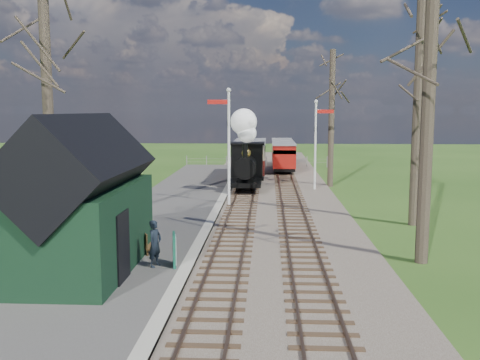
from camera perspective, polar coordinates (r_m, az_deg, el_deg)
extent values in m
plane|color=#2A4D18|center=(12.83, -3.38, -15.85)|extent=(140.00, 140.00, 0.00)
ellipsoid|color=#385B23|center=(78.93, -16.72, -7.42)|extent=(57.60, 36.00, 16.20)
ellipsoid|color=#385B23|center=(80.58, 9.19, -9.32)|extent=(70.40, 44.00, 19.80)
ellipsoid|color=#385B23|center=(85.00, -3.41, -7.20)|extent=(64.00, 40.00, 18.00)
cube|color=brown|center=(34.08, 2.92, -1.03)|extent=(8.00, 60.00, 0.10)
cube|color=brown|center=(34.11, -0.11, -0.86)|extent=(0.07, 60.00, 0.12)
cube|color=brown|center=(34.08, 1.57, -0.87)|extent=(0.07, 60.00, 0.12)
cube|color=#38281C|center=(34.10, 0.73, -0.94)|extent=(1.60, 60.00, 0.09)
cube|color=brown|center=(34.07, 4.27, -0.89)|extent=(0.07, 60.00, 0.12)
cube|color=brown|center=(34.11, 5.94, -0.90)|extent=(0.07, 60.00, 0.12)
cube|color=#38281C|center=(34.09, 5.10, -0.97)|extent=(1.60, 60.00, 0.09)
cube|color=#474442|center=(26.63, -7.53, -3.38)|extent=(5.00, 44.00, 0.20)
cube|color=#B2AD9E|center=(26.30, -2.59, -3.44)|extent=(0.40, 44.00, 0.21)
cube|color=black|center=(17.07, -16.43, -4.94)|extent=(3.00, 6.00, 2.60)
cube|color=black|center=(16.78, -16.66, 1.25)|extent=(3.25, 6.30, 3.25)
cube|color=black|center=(15.76, -12.35, -6.95)|extent=(0.06, 1.20, 2.00)
cylinder|color=silver|center=(27.86, -1.19, 3.18)|extent=(0.14, 0.14, 6.00)
sphere|color=silver|center=(27.80, -1.21, 9.57)|extent=(0.24, 0.24, 0.24)
cube|color=#B7140F|center=(27.83, -2.35, 8.33)|extent=(1.10, 0.08, 0.22)
cube|color=black|center=(27.79, -1.20, 6.06)|extent=(0.18, 0.06, 0.30)
cylinder|color=silver|center=(33.91, 8.03, 3.45)|extent=(0.14, 0.14, 5.50)
sphere|color=silver|center=(33.84, 8.12, 8.27)|extent=(0.24, 0.24, 0.24)
cube|color=#B7140F|center=(33.89, 9.04, 7.24)|extent=(1.10, 0.08, 0.22)
cube|color=black|center=(33.85, 8.07, 5.39)|extent=(0.18, 0.06, 0.30)
cylinder|color=#382D23|center=(22.44, -19.84, 8.11)|extent=(0.41, 0.41, 11.00)
cylinder|color=#382D23|center=(18.46, 19.53, 9.91)|extent=(0.42, 0.42, 12.00)
cylinder|color=#382D23|center=(24.57, 18.40, 6.91)|extent=(0.40, 0.40, 10.00)
cylinder|color=#382D23|center=(35.95, 9.73, 6.43)|extent=(0.39, 0.39, 9.00)
cube|color=slate|center=(47.91, 1.77, 2.27)|extent=(12.60, 0.02, 0.01)
cube|color=slate|center=(47.94, 1.77, 1.91)|extent=(12.60, 0.02, 0.02)
cylinder|color=slate|center=(47.94, 1.77, 1.97)|extent=(0.08, 0.08, 1.00)
cube|color=black|center=(33.30, 0.69, -0.10)|extent=(1.88, 4.42, 0.28)
cylinder|color=black|center=(32.53, 0.64, 1.49)|extent=(1.22, 2.87, 1.22)
cube|color=black|center=(34.49, 0.78, 2.01)|extent=(1.99, 1.77, 2.21)
cylinder|color=black|center=(31.34, 0.56, 3.09)|extent=(0.31, 0.31, 0.88)
sphere|color=#B98B36|center=(32.78, 0.67, 2.89)|extent=(0.57, 0.57, 0.57)
sphere|color=white|center=(31.27, 0.74, 5.00)|extent=(1.11, 1.11, 1.11)
sphere|color=white|center=(31.37, 0.39, 6.22)|extent=(1.55, 1.55, 1.55)
cylinder|color=black|center=(32.03, -0.31, -0.66)|extent=(0.11, 0.71, 0.71)
cylinder|color=black|center=(31.99, 1.48, -0.67)|extent=(0.11, 0.71, 0.71)
cube|color=black|center=(39.27, 1.04, 0.89)|extent=(2.10, 7.74, 0.33)
cube|color=#5A1814|center=(39.20, 1.05, 1.85)|extent=(2.21, 7.74, 0.99)
cube|color=#C0B491|center=(39.11, 1.05, 3.30)|extent=(2.21, 7.74, 0.99)
cube|color=slate|center=(39.07, 1.05, 4.11)|extent=(2.32, 7.96, 0.13)
cube|color=black|center=(43.37, 4.67, 1.39)|extent=(1.69, 4.43, 0.27)
cube|color=maroon|center=(43.31, 4.68, 2.09)|extent=(1.77, 4.43, 0.80)
cube|color=#C0B491|center=(43.25, 4.69, 3.14)|extent=(1.77, 4.43, 0.80)
cube|color=slate|center=(43.21, 4.70, 3.73)|extent=(1.86, 4.61, 0.11)
cube|color=black|center=(48.84, 4.49, 2.07)|extent=(1.69, 4.43, 0.27)
cube|color=maroon|center=(48.79, 4.50, 2.69)|extent=(1.77, 4.43, 0.80)
cube|color=#C0B491|center=(48.73, 4.51, 3.63)|extent=(1.77, 4.43, 0.80)
cube|color=slate|center=(48.70, 4.51, 4.15)|extent=(1.86, 4.61, 0.11)
cube|color=#104E39|center=(17.05, -7.04, -7.38)|extent=(0.22, 0.72, 1.05)
cube|color=silver|center=(17.05, -6.87, -7.38)|extent=(0.14, 0.61, 0.86)
cube|color=#483319|center=(18.98, -9.79, -6.87)|extent=(0.88, 1.34, 0.06)
cube|color=#483319|center=(18.88, -10.31, -6.17)|extent=(0.58, 1.20, 0.56)
cube|color=#483319|center=(18.45, -9.74, -7.67)|extent=(0.06, 0.06, 0.19)
cube|color=#483319|center=(19.56, -9.82, -6.80)|extent=(0.06, 0.06, 0.19)
imported|color=black|center=(17.03, -9.06, -6.70)|extent=(0.54, 0.63, 1.47)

